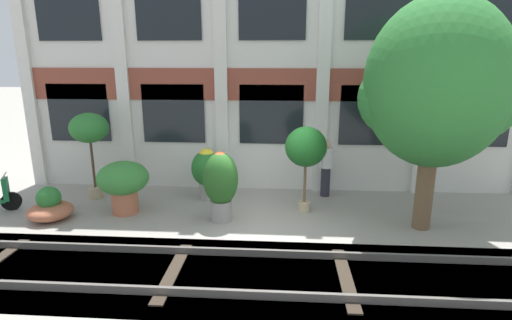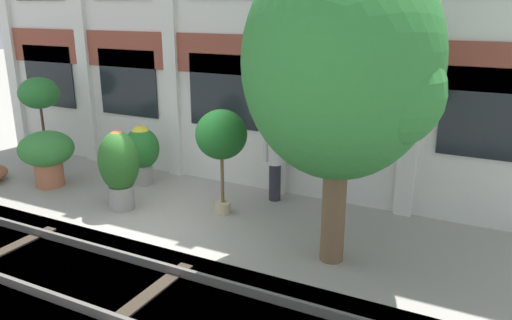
% 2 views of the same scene
% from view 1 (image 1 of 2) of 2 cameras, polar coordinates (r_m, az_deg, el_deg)
% --- Properties ---
extents(ground_plane, '(80.00, 80.00, 0.00)m').
position_cam_1_polar(ground_plane, '(9.58, 1.53, -9.31)').
color(ground_plane, '#9E998E').
extents(apartment_facade, '(14.66, 0.64, 7.48)m').
position_cam_1_polar(apartment_facade, '(11.68, 2.30, 13.89)').
color(apartment_facade, silver).
rests_on(apartment_facade, ground).
extents(rail_tracks, '(22.30, 2.80, 0.43)m').
position_cam_1_polar(rail_tracks, '(7.67, 0.77, -17.04)').
color(rail_tracks, '#423F3A').
rests_on(rail_tracks, ground).
extents(broadleaf_tree, '(3.21, 3.06, 5.16)m').
position_cam_1_polar(broadleaf_tree, '(9.47, 24.35, 9.42)').
color(broadleaf_tree, brown).
rests_on(broadleaf_tree, ground).
extents(potted_plant_wide_bowl, '(1.07, 1.07, 0.83)m').
position_cam_1_polar(potted_plant_wide_bowl, '(11.04, -27.35, -6.03)').
color(potted_plant_wide_bowl, '#B76647').
rests_on(potted_plant_wide_bowl, ground).
extents(potted_plant_glazed_jar, '(0.84, 0.84, 1.71)m').
position_cam_1_polar(potted_plant_glazed_jar, '(9.55, -5.08, -3.02)').
color(potted_plant_glazed_jar, gray).
rests_on(potted_plant_glazed_jar, ground).
extents(potted_plant_tall_urn, '(1.03, 1.03, 2.40)m').
position_cam_1_polar(potted_plant_tall_urn, '(11.77, -22.70, 3.76)').
color(potted_plant_tall_urn, tan).
rests_on(potted_plant_tall_urn, ground).
extents(potted_plant_low_pan, '(1.04, 1.04, 2.20)m').
position_cam_1_polar(potted_plant_low_pan, '(10.02, 7.14, 1.67)').
color(potted_plant_low_pan, tan).
rests_on(potted_plant_low_pan, ground).
extents(potted_plant_fluted_column, '(0.85, 0.85, 1.45)m').
position_cam_1_polar(potted_plant_fluted_column, '(11.07, -7.02, -1.33)').
color(potted_plant_fluted_column, gray).
rests_on(potted_plant_fluted_column, ground).
extents(potted_plant_ribbed_drum, '(1.28, 1.28, 1.34)m').
position_cam_1_polar(potted_plant_ribbed_drum, '(10.58, -18.44, -2.94)').
color(potted_plant_ribbed_drum, '#B76647').
rests_on(potted_plant_ribbed_drum, ground).
extents(resident_by_doorway, '(0.43, 0.37, 1.63)m').
position_cam_1_polar(resident_by_doorway, '(11.40, 9.97, -0.91)').
color(resident_by_doorway, '#282833').
rests_on(resident_by_doorway, ground).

